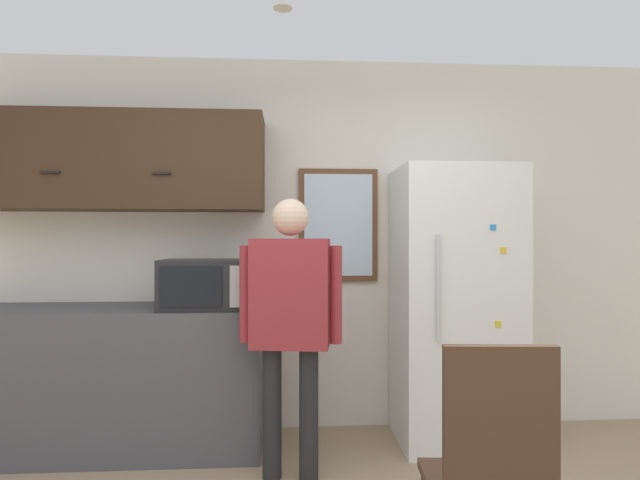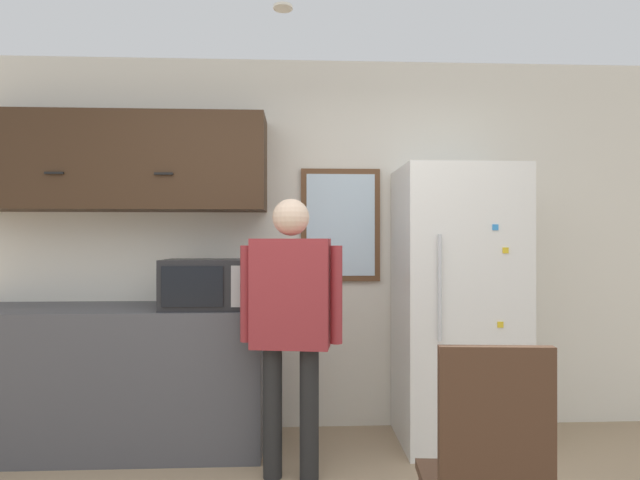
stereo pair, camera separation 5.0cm
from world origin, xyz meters
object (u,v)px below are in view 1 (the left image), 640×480
Objects in this scene: chair at (491,469)px; microwave at (204,284)px; refrigerator at (455,305)px; person at (290,308)px.

microwave is at bearing -44.36° from chair.
microwave is 2.03m from chair.
chair is at bearing -104.22° from refrigerator.
refrigerator reaches higher than person.
refrigerator is at bearing -99.68° from chair.
microwave is 0.33× the size of person.
person is at bearing -51.86° from chair.
person reaches higher than microwave.
refrigerator is at bearing 3.08° from microwave.
person is at bearing -34.03° from microwave.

